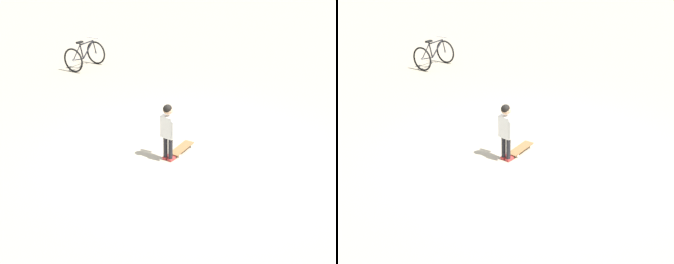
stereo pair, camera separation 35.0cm
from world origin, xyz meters
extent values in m
plane|color=tan|center=(0.00, 0.00, 0.00)|extent=(50.00, 50.00, 0.00)
cylinder|color=black|center=(0.57, 0.05, 0.24)|extent=(0.08, 0.08, 0.42)
cube|color=#B73333|center=(0.55, 0.04, 0.03)|extent=(0.16, 0.11, 0.05)
cylinder|color=black|center=(0.55, 0.16, 0.24)|extent=(0.08, 0.08, 0.42)
cube|color=#B73333|center=(0.52, 0.15, 0.03)|extent=(0.16, 0.11, 0.05)
cube|color=white|center=(0.56, 0.10, 0.65)|extent=(0.19, 0.27, 0.40)
cylinder|color=white|center=(0.50, -0.07, 0.65)|extent=(0.06, 0.06, 0.32)
cylinder|color=white|center=(0.58, 0.27, 0.65)|extent=(0.06, 0.06, 0.32)
sphere|color=tan|center=(0.56, 0.10, 0.96)|extent=(0.17, 0.17, 0.17)
sphere|color=black|center=(0.57, 0.11, 0.98)|extent=(0.16, 0.16, 0.16)
cube|color=olive|center=(0.15, 0.00, 0.07)|extent=(0.67, 0.39, 0.02)
cube|color=#B7B7BC|center=(-0.06, -0.07, 0.05)|extent=(0.06, 0.11, 0.02)
cube|color=#B7B7BC|center=(0.36, 0.08, 0.05)|extent=(0.06, 0.11, 0.02)
cylinder|color=beige|center=(-0.04, -0.14, 0.03)|extent=(0.06, 0.05, 0.06)
cylinder|color=beige|center=(-0.09, 0.00, 0.03)|extent=(0.06, 0.05, 0.06)
cylinder|color=beige|center=(0.39, 0.01, 0.03)|extent=(0.06, 0.05, 0.06)
cylinder|color=beige|center=(0.34, 0.15, 0.03)|extent=(0.06, 0.05, 0.06)
torus|color=black|center=(-1.66, -6.09, 0.36)|extent=(0.29, 0.68, 0.71)
torus|color=black|center=(-0.70, -5.75, 0.36)|extent=(0.29, 0.68, 0.71)
cylinder|color=#B7B7BC|center=(-1.66, -6.09, 0.36)|extent=(0.08, 0.08, 0.06)
cylinder|color=#B7B7BC|center=(-0.70, -5.75, 0.36)|extent=(0.08, 0.08, 0.06)
cylinder|color=black|center=(-1.34, -5.98, 0.53)|extent=(0.50, 0.21, 0.48)
cylinder|color=black|center=(-1.29, -5.96, 0.75)|extent=(0.57, 0.23, 0.06)
cylinder|color=black|center=(-1.06, -5.88, 0.54)|extent=(0.14, 0.08, 0.48)
cylinder|color=black|center=(-0.90, -5.82, 0.33)|extent=(0.42, 0.17, 0.08)
cylinder|color=black|center=(-0.86, -5.80, 0.55)|extent=(0.34, 0.15, 0.40)
cylinder|color=black|center=(-1.61, -6.08, 0.56)|extent=(0.13, 0.07, 0.41)
cube|color=black|center=(-1.01, -5.86, 0.82)|extent=(0.24, 0.17, 0.05)
cylinder|color=#B7B7BC|center=(-1.57, -6.06, 0.84)|extent=(0.18, 0.44, 0.02)
camera|label=1|loc=(4.71, 5.14, 3.61)|focal=44.65mm
camera|label=2|loc=(4.44, 5.35, 3.61)|focal=44.65mm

